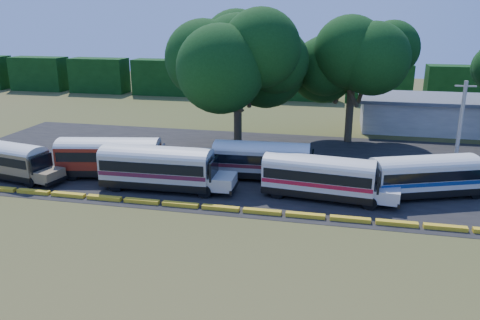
% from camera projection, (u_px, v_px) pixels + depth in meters
% --- Properties ---
extents(ground, '(160.00, 160.00, 0.00)m').
position_uv_depth(ground, '(238.00, 218.00, 32.03)').
color(ground, '#3C501A').
rests_on(ground, ground).
extents(asphalt_strip, '(64.00, 24.00, 0.02)m').
position_uv_depth(asphalt_strip, '(277.00, 166.00, 43.02)').
color(asphalt_strip, black).
rests_on(asphalt_strip, ground).
extents(curb, '(53.70, 0.45, 0.30)m').
position_uv_depth(curb, '(241.00, 210.00, 32.92)').
color(curb, yellow).
rests_on(curb, ground).
extents(terminal_building, '(19.00, 9.00, 4.00)m').
position_uv_depth(terminal_building, '(440.00, 114.00, 55.76)').
color(terminal_building, silver).
rests_on(terminal_building, ground).
extents(treeline_backdrop, '(130.00, 4.00, 6.00)m').
position_uv_depth(treeline_backdrop, '(302.00, 81.00, 75.93)').
color(treeline_backdrop, black).
rests_on(treeline_backdrop, ground).
extents(bus_beige, '(9.81, 4.12, 3.13)m').
position_uv_depth(bus_beige, '(6.00, 158.00, 39.20)').
color(bus_beige, black).
rests_on(bus_beige, ground).
extents(bus_red, '(10.68, 4.46, 3.42)m').
position_uv_depth(bus_red, '(112.00, 155.00, 39.53)').
color(bus_red, black).
rests_on(bus_red, ground).
extents(bus_cream_west, '(10.74, 2.91, 3.51)m').
position_uv_depth(bus_cream_west, '(159.00, 166.00, 36.60)').
color(bus_cream_west, black).
rests_on(bus_cream_west, ground).
extents(bus_cream_east, '(9.87, 2.85, 3.21)m').
position_uv_depth(bus_cream_east, '(264.00, 159.00, 39.03)').
color(bus_cream_east, black).
rests_on(bus_cream_east, ground).
extents(bus_white_red, '(10.25, 3.55, 3.30)m').
position_uv_depth(bus_white_red, '(321.00, 175.00, 34.80)').
color(bus_white_red, black).
rests_on(bus_white_red, ground).
extents(bus_white_blue, '(10.03, 5.82, 3.23)m').
position_uv_depth(bus_white_blue, '(427.00, 174.00, 35.17)').
color(bus_white_blue, black).
rests_on(bus_white_blue, ground).
extents(tree_west, '(10.64, 10.64, 13.54)m').
position_uv_depth(tree_west, '(238.00, 55.00, 45.16)').
color(tree_west, '#392E1C').
rests_on(tree_west, ground).
extents(tree_center, '(10.10, 10.10, 12.92)m').
position_uv_depth(tree_center, '(354.00, 56.00, 48.65)').
color(tree_center, '#392E1C').
rests_on(tree_center, ground).
extents(utility_pole, '(1.60, 0.30, 8.35)m').
position_uv_depth(utility_pole, '(459.00, 131.00, 37.86)').
color(utility_pole, gray).
rests_on(utility_pole, ground).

